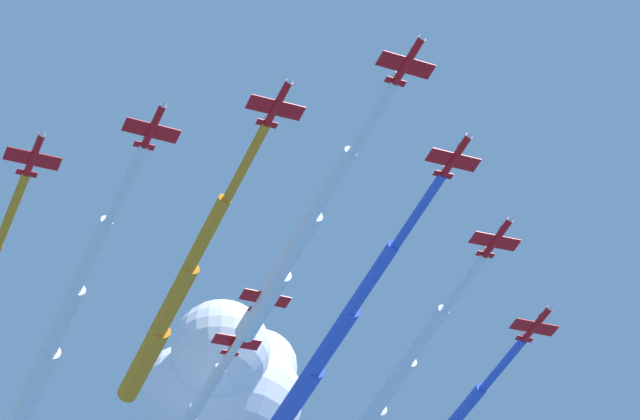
{
  "coord_description": "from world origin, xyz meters",
  "views": [
    {
      "loc": [
        137.99,
        27.6,
        60.33
      ],
      "look_at": [
        0.0,
        0.0,
        211.66
      ],
      "focal_mm": 75.75,
      "sensor_mm": 36.0,
      "label": 1
    }
  ],
  "objects_px": {
    "jet_starboard_mid": "(60,328)",
    "jet_port_inner": "(329,348)",
    "jet_lead": "(294,250)",
    "jet_port_mid": "(390,389)",
    "jet_starboard_inner": "(172,306)"
  },
  "relations": [
    {
      "from": "jet_lead",
      "to": "jet_port_mid",
      "type": "relative_size",
      "value": 1.0
    },
    {
      "from": "jet_starboard_mid",
      "to": "jet_port_inner",
      "type": "bearing_deg",
      "value": 107.68
    },
    {
      "from": "jet_port_inner",
      "to": "jet_port_mid",
      "type": "distance_m",
      "value": 16.05
    },
    {
      "from": "jet_lead",
      "to": "jet_starboard_mid",
      "type": "bearing_deg",
      "value": -103.6
    },
    {
      "from": "jet_starboard_inner",
      "to": "jet_starboard_mid",
      "type": "bearing_deg",
      "value": -99.92
    },
    {
      "from": "jet_lead",
      "to": "jet_starboard_mid",
      "type": "xyz_separation_m",
      "value": [
        -10.25,
        -42.35,
        0.04
      ]
    },
    {
      "from": "jet_lead",
      "to": "jet_port_inner",
      "type": "bearing_deg",
      "value": 177.74
    },
    {
      "from": "jet_starboard_inner",
      "to": "jet_port_mid",
      "type": "height_order",
      "value": "jet_port_mid"
    },
    {
      "from": "jet_lead",
      "to": "jet_port_mid",
      "type": "bearing_deg",
      "value": 166.15
    },
    {
      "from": "jet_port_inner",
      "to": "jet_port_mid",
      "type": "bearing_deg",
      "value": 148.59
    },
    {
      "from": "jet_port_inner",
      "to": "jet_starboard_mid",
      "type": "relative_size",
      "value": 0.99
    },
    {
      "from": "jet_port_mid",
      "to": "jet_starboard_inner",
      "type": "bearing_deg",
      "value": -45.01
    },
    {
      "from": "jet_starboard_inner",
      "to": "jet_starboard_mid",
      "type": "xyz_separation_m",
      "value": [
        -3.6,
        -20.56,
        2.12
      ]
    },
    {
      "from": "jet_lead",
      "to": "jet_port_inner",
      "type": "xyz_separation_m",
      "value": [
        -24.05,
        0.95,
        0.05
      ]
    },
    {
      "from": "jet_starboard_inner",
      "to": "jet_starboard_mid",
      "type": "distance_m",
      "value": 20.98
    }
  ]
}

